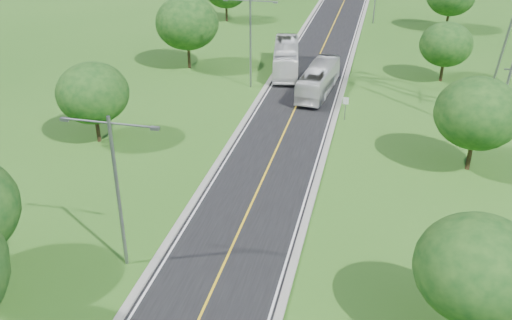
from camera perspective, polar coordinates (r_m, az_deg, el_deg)
The scene contains 14 objects.
ground at distance 77.95m, azimuth 6.48°, elevation 10.60°, with size 260.00×260.00×0.00m, color #285718.
road at distance 83.68m, azimuth 7.02°, elevation 11.76°, with size 8.00×150.00×0.06m, color black.
curb_left at distance 84.20m, azimuth 4.10°, elevation 12.04°, with size 0.50×150.00×0.22m, color gray.
curb_right at distance 83.34m, azimuth 9.98°, elevation 11.54°, with size 0.50×150.00×0.22m, color gray.
speed_limit_sign at distance 56.24m, azimuth 8.94°, elevation 5.49°, with size 0.55×0.09×2.40m.
streetlight_near_left at distance 34.10m, azimuth -13.79°, elevation -2.02°, with size 5.90×0.25×10.00m.
streetlight_mid_left at distance 63.12m, azimuth -0.56°, elevation 12.39°, with size 5.90×0.25×10.00m.
tree_lb at distance 51.88m, azimuth -16.01°, elevation 6.46°, with size 6.30×6.30×7.33m.
tree_lc at distance 70.39m, azimuth -6.91°, elevation 13.47°, with size 7.56×7.56×8.79m.
tree_ra at distance 30.44m, azimuth 21.32°, elevation -10.11°, with size 6.30×6.30×7.33m.
tree_rb at distance 48.08m, azimuth 21.28°, elevation 4.37°, with size 6.72×6.72×7.82m.
tree_rc at distance 68.92m, azimuth 18.47°, elevation 10.91°, with size 5.88×5.88×6.84m.
bus_outbound at distance 62.84m, azimuth 6.28°, elevation 8.01°, with size 2.57×11.00×3.07m, color silver.
bus_inbound at distance 69.61m, azimuth 3.02°, elevation 10.19°, with size 2.82×12.07×3.36m, color white.
Camera 1 is at (8.48, -14.24, 22.20)m, focal length 40.00 mm.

